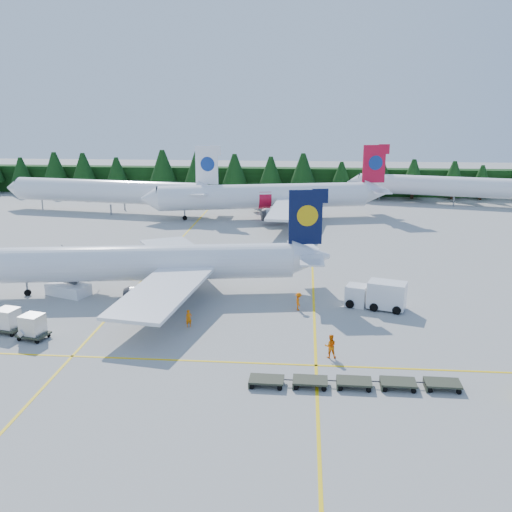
# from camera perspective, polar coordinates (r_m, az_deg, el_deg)

# --- Properties ---
(ground) EXTENTS (320.00, 320.00, 0.00)m
(ground) POSITION_cam_1_polar(r_m,az_deg,el_deg) (52.01, -0.77, -7.76)
(ground) COLOR #989893
(ground) RESTS_ON ground
(taxi_stripe_a) EXTENTS (0.25, 120.00, 0.01)m
(taxi_stripe_a) POSITION_cam_1_polar(r_m,az_deg,el_deg) (73.10, -10.20, -1.21)
(taxi_stripe_a) COLOR yellow
(taxi_stripe_a) RESTS_ON ground
(taxi_stripe_b) EXTENTS (0.25, 120.00, 0.01)m
(taxi_stripe_b) POSITION_cam_1_polar(r_m,az_deg,el_deg) (70.65, 5.68, -1.61)
(taxi_stripe_b) COLOR yellow
(taxi_stripe_b) RESTS_ON ground
(taxi_stripe_cross) EXTENTS (80.00, 0.25, 0.01)m
(taxi_stripe_cross) POSITION_cam_1_polar(r_m,az_deg,el_deg) (46.57, -1.51, -10.61)
(taxi_stripe_cross) COLOR yellow
(taxi_stripe_cross) RESTS_ON ground
(treeline_hedge) EXTENTS (220.00, 4.00, 6.00)m
(treeline_hedge) POSITION_cam_1_polar(r_m,az_deg,el_deg) (130.92, 2.78, 7.49)
(treeline_hedge) COLOR black
(treeline_hedge) RESTS_ON ground
(airliner_navy) EXTENTS (38.43, 31.40, 11.22)m
(airliner_navy) POSITION_cam_1_polar(r_m,az_deg,el_deg) (62.94, -11.91, -0.76)
(airliner_navy) COLOR white
(airliner_navy) RESTS_ON ground
(airliner_red) EXTENTS (43.64, 35.52, 12.87)m
(airliner_red) POSITION_cam_1_polar(r_m,az_deg,el_deg) (102.93, 0.37, 5.94)
(airliner_red) COLOR white
(airliner_red) RESTS_ON ground
(airliner_far_left) EXTENTS (43.67, 10.28, 12.75)m
(airliner_far_left) POSITION_cam_1_polar(r_m,az_deg,el_deg) (113.30, -15.28, 6.31)
(airliner_far_left) COLOR white
(airliner_far_left) RESTS_ON ground
(airliner_far_right) EXTENTS (40.14, 12.41, 11.85)m
(airliner_far_right) POSITION_cam_1_polar(r_m,az_deg,el_deg) (124.19, 17.80, 6.72)
(airliner_far_right) COLOR white
(airliner_far_right) RESTS_ON ground
(airstairs) EXTENTS (5.21, 6.93, 4.10)m
(airstairs) POSITION_cam_1_polar(r_m,az_deg,el_deg) (65.36, -18.06, -2.87)
(airstairs) COLOR white
(airstairs) RESTS_ON ground
(service_truck) EXTENTS (6.30, 3.85, 2.86)m
(service_truck) POSITION_cam_1_polar(r_m,az_deg,el_deg) (59.08, 11.91, -3.79)
(service_truck) COLOR white
(service_truck) RESTS_ON ground
(dolly_train) EXTENTS (15.42, 2.22, 0.15)m
(dolly_train) POSITION_cam_1_polar(r_m,az_deg,el_deg) (43.31, 9.78, -12.22)
(dolly_train) COLOR #333728
(dolly_train) RESTS_ON ground
(uld_pair) EXTENTS (5.76, 3.68, 1.90)m
(uld_pair) POSITION_cam_1_polar(r_m,az_deg,el_deg) (55.25, -22.52, -6.14)
(uld_pair) COLOR #333728
(uld_pair) RESTS_ON ground
(crew_a) EXTENTS (0.71, 0.62, 1.65)m
(crew_a) POSITION_cam_1_polar(r_m,az_deg,el_deg) (53.54, -6.74, -6.23)
(crew_a) COLOR orange
(crew_a) RESTS_ON ground
(crew_b) EXTENTS (1.03, 0.83, 2.00)m
(crew_b) POSITION_cam_1_polar(r_m,az_deg,el_deg) (47.42, 7.45, -8.93)
(crew_b) COLOR orange
(crew_b) RESTS_ON ground
(crew_c) EXTENTS (0.61, 0.82, 1.84)m
(crew_c) POSITION_cam_1_polar(r_m,az_deg,el_deg) (57.50, 4.28, -4.55)
(crew_c) COLOR #FF6705
(crew_c) RESTS_ON ground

